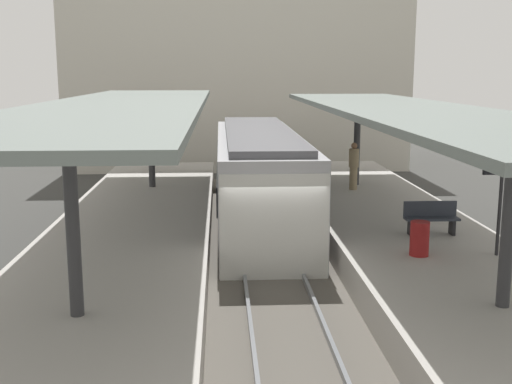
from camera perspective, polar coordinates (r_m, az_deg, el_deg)
name	(u,v)px	position (r m, az deg, el deg)	size (l,w,h in m)	color
ground_plane	(271,277)	(16.42, 1.40, -7.62)	(80.00, 80.00, 0.00)	#383835
platform_left	(121,260)	(16.41, -12.01, -6.04)	(4.40, 28.00, 1.00)	#ADA8A0
platform_right	(418,256)	(16.99, 14.35, -5.56)	(4.40, 28.00, 1.00)	#ADA8A0
track_ballast	(271,273)	(16.39, 1.40, -7.29)	(3.20, 28.00, 0.20)	#59544C
rail_near_side	(243,267)	(16.29, -1.14, -6.77)	(0.08, 28.00, 0.14)	slate
rail_far_side	(299,266)	(16.41, 3.93, -6.67)	(0.08, 28.00, 0.14)	slate
commuter_train	(259,177)	(21.14, 0.26, 1.37)	(2.78, 12.24, 3.10)	#ADADB2
canopy_left	(124,107)	(17.14, -11.81, 7.52)	(4.18, 21.00, 3.40)	#333335
canopy_right	(408,112)	(17.70, 13.53, 7.04)	(4.18, 21.00, 3.24)	#333335
platform_bench	(431,217)	(17.12, 15.46, -2.16)	(1.40, 0.41, 0.86)	black
platform_sign	(501,186)	(15.41, 21.19, 0.49)	(0.90, 0.08, 2.21)	#262628
litter_bin	(420,239)	(15.10, 14.49, -4.08)	(0.44, 0.44, 0.80)	maroon
passenger_near_bench	(354,165)	(22.99, 8.77, 2.39)	(0.36, 0.36, 1.69)	#998460
station_building_backdrop	(237,66)	(35.54, -1.74, 11.28)	(18.00, 6.00, 11.00)	beige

